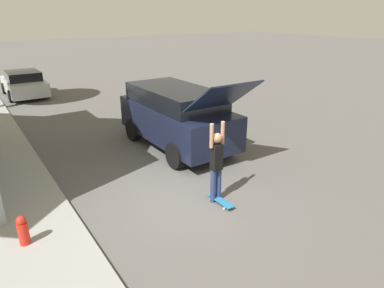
{
  "coord_description": "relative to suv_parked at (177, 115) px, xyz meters",
  "views": [
    {
      "loc": [
        -4.27,
        -6.26,
        4.31
      ],
      "look_at": [
        0.74,
        1.11,
        0.9
      ],
      "focal_mm": 32.0,
      "sensor_mm": 36.0,
      "label": 1
    }
  ],
  "objects": [
    {
      "name": "skateboard",
      "position": [
        -1.15,
        -3.83,
        -1.04
      ],
      "size": [
        0.22,
        0.83,
        0.1
      ],
      "color": "#236B99",
      "rests_on": "ground_plane"
    },
    {
      "name": "ground_plane",
      "position": [
        -1.5,
        -3.16,
        -1.12
      ],
      "size": [
        120.0,
        120.0,
        0.0
      ],
      "primitive_type": "plane",
      "color": "#54514F"
    },
    {
      "name": "sidewalk",
      "position": [
        -5.1,
        2.84,
        -1.07
      ],
      "size": [
        1.8,
        80.0,
        0.1
      ],
      "color": "gray",
      "rests_on": "ground_plane"
    },
    {
      "name": "skateboarder",
      "position": [
        -1.15,
        -3.64,
        -0.08
      ],
      "size": [
        0.41,
        0.23,
        2.01
      ],
      "color": "navy",
      "rests_on": "ground_plane"
    },
    {
      "name": "suv_parked",
      "position": [
        0.0,
        0.0,
        0.0
      ],
      "size": [
        2.17,
        5.36,
        2.67
      ],
      "color": "black",
      "rests_on": "ground_plane"
    },
    {
      "name": "fire_hydrant",
      "position": [
        -5.35,
        -2.99,
        -0.72
      ],
      "size": [
        0.2,
        0.2,
        0.62
      ],
      "color": "red",
      "rests_on": "sidewalk"
    },
    {
      "name": "car_down_street",
      "position": [
        -2.87,
        11.39,
        -0.45
      ],
      "size": [
        1.99,
        4.07,
        1.37
      ],
      "color": "#B7B7BC",
      "rests_on": "ground_plane"
    }
  ]
}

